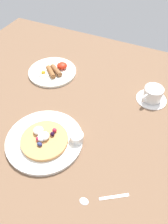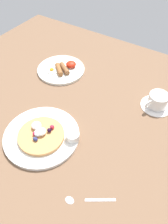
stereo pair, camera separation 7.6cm
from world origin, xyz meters
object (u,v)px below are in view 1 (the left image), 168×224
breakfast_plate (52,72)px  coffee_cup (153,94)px  coffee_saucer (151,99)px  teaspoon (95,199)px  syrup_ramekin (77,137)px  pancake_plate (45,140)px

breakfast_plate → coffee_cup: bearing=2.2°
coffee_saucer → teaspoon: same height
breakfast_plate → teaspoon: 64.59cm
coffee_saucer → teaspoon: size_ratio=0.98×
syrup_ramekin → coffee_saucer: 38.73cm
syrup_ramekin → coffee_cup: bearing=59.9°
syrup_ramekin → coffee_saucer: size_ratio=0.38×
syrup_ramekin → breakfast_plate: (-28.88, 31.46, -2.27)cm
pancake_plate → teaspoon: size_ratio=2.12×
coffee_saucer → coffee_cup: bearing=-116.4°
pancake_plate → syrup_ramekin: syrup_ramekin is taller
syrup_ramekin → breakfast_plate: bearing=132.6°
pancake_plate → teaspoon: bearing=-25.1°
breakfast_plate → coffee_saucer: (48.26, 1.98, -0.25)cm
syrup_ramekin → coffee_cup: coffee_cup is taller
coffee_cup → teaspoon: size_ratio=0.79×
coffee_saucer → teaspoon: (-5.02, -49.95, -0.10)cm
syrup_ramekin → breakfast_plate: size_ratio=0.21×
pancake_plate → coffee_saucer: 48.64cm
coffee_saucer → teaspoon: 50.20cm
pancake_plate → teaspoon: 27.71cm
teaspoon → coffee_saucer: bearing=84.3°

